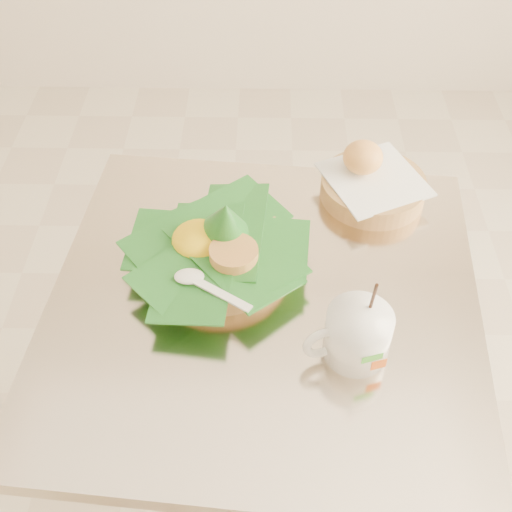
{
  "coord_description": "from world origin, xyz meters",
  "views": [
    {
      "loc": [
        0.12,
        -0.72,
        1.56
      ],
      "look_at": [
        0.1,
        -0.02,
        0.82
      ],
      "focal_mm": 45.0,
      "sensor_mm": 36.0,
      "label": 1
    }
  ],
  "objects_px": {
    "coffee_mug": "(356,334)",
    "bread_basket": "(371,182)",
    "cafe_table": "(263,374)",
    "rice_basket": "(218,246)"
  },
  "relations": [
    {
      "from": "coffee_mug",
      "to": "bread_basket",
      "type": "bearing_deg",
      "value": 80.17
    },
    {
      "from": "bread_basket",
      "to": "coffee_mug",
      "type": "distance_m",
      "value": 0.37
    },
    {
      "from": "bread_basket",
      "to": "coffee_mug",
      "type": "xyz_separation_m",
      "value": [
        -0.06,
        -0.37,
        0.02
      ]
    },
    {
      "from": "cafe_table",
      "to": "rice_basket",
      "type": "distance_m",
      "value": 0.28
    },
    {
      "from": "rice_basket",
      "to": "coffee_mug",
      "type": "height_order",
      "value": "coffee_mug"
    },
    {
      "from": "rice_basket",
      "to": "bread_basket",
      "type": "height_order",
      "value": "rice_basket"
    },
    {
      "from": "cafe_table",
      "to": "rice_basket",
      "type": "height_order",
      "value": "rice_basket"
    },
    {
      "from": "bread_basket",
      "to": "coffee_mug",
      "type": "bearing_deg",
      "value": -99.83
    },
    {
      "from": "bread_basket",
      "to": "rice_basket",
      "type": "bearing_deg",
      "value": -146.56
    },
    {
      "from": "cafe_table",
      "to": "bread_basket",
      "type": "height_order",
      "value": "bread_basket"
    }
  ]
}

